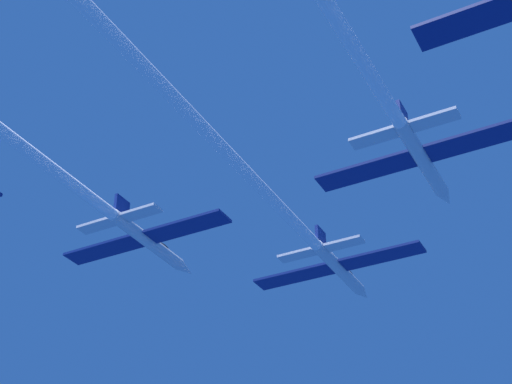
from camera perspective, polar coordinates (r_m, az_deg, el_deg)
The scene contains 2 objects.
jet_lead at distance 56.21m, azimuth 0.08°, elevation 0.61°, with size 15.36×51.60×2.54m.
jet_left_wing at distance 54.65m, azimuth -17.70°, elevation 3.93°, with size 15.36×54.00×2.54m.
Camera 1 is at (22.75, -57.05, -31.30)m, focal length 54.51 mm.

